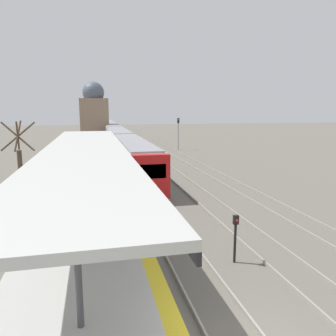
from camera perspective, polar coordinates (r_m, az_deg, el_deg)
name	(u,v)px	position (r m, az deg, el deg)	size (l,w,h in m)	color
platform_canopy	(86,150)	(17.44, -14.15, 3.11)	(4.00, 25.73, 2.96)	beige
person_on_platform	(107,176)	(19.69, -10.61, -1.45)	(0.40, 0.40, 1.66)	#2D2D33
train_near	(115,136)	(52.00, -9.20, 5.60)	(2.53, 64.40, 3.22)	red
signal_post_near	(235,233)	(13.03, 11.65, -11.11)	(0.20, 0.21, 1.91)	black
signal_mast_far	(178,130)	(47.47, 1.80, 6.66)	(0.28, 0.29, 4.58)	gray
distant_domed_building	(94,115)	(59.49, -12.73, 9.07)	(4.81, 4.81, 10.53)	#89705B
bare_tree_background	(20,161)	(24.71, -24.40, 1.16)	(2.34, 1.48, 5.09)	#4C3D2D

